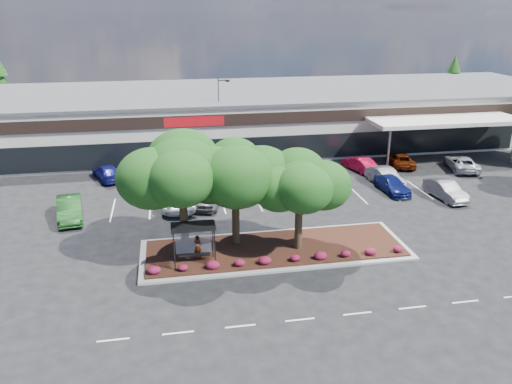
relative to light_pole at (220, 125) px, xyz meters
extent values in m
plane|color=black|center=(3.13, -26.37, -3.78)|extent=(160.00, 160.00, 0.00)
cube|color=silver|center=(3.13, 7.63, -0.78)|extent=(80.00, 20.00, 6.00)
cube|color=#4E4F51|center=(3.13, 7.63, 2.32)|extent=(80.40, 20.40, 0.30)
cube|color=black|center=(3.13, -2.42, 1.02)|extent=(80.00, 0.25, 1.20)
cube|color=black|center=(3.13, -2.42, -2.18)|extent=(60.00, 0.18, 2.60)
cube|color=red|center=(-2.87, -2.49, 1.02)|extent=(6.00, 0.12, 1.00)
cube|color=silver|center=(23.13, -4.87, 0.62)|extent=(16.00, 5.00, 0.40)
cylinder|color=slate|center=(16.13, -6.87, -1.68)|extent=(0.24, 0.24, 4.20)
cube|color=#9F9F9A|center=(1.13, -22.37, -3.70)|extent=(18.00, 6.00, 0.15)
cube|color=#442115|center=(1.13, -22.37, -3.58)|extent=(17.20, 5.20, 0.12)
cube|color=silver|center=(-8.87, -30.37, -3.77)|extent=(1.60, 0.12, 0.01)
cube|color=silver|center=(-5.67, -30.37, -3.77)|extent=(1.60, 0.12, 0.01)
cube|color=silver|center=(-2.47, -30.37, -3.77)|extent=(1.60, 0.12, 0.01)
cube|color=silver|center=(0.73, -30.37, -3.77)|extent=(1.60, 0.12, 0.01)
cube|color=silver|center=(3.93, -30.37, -3.77)|extent=(1.60, 0.12, 0.01)
cube|color=silver|center=(7.13, -30.37, -3.77)|extent=(1.60, 0.12, 0.01)
cube|color=silver|center=(10.33, -30.37, -3.77)|extent=(1.60, 0.12, 0.01)
cube|color=silver|center=(-13.37, -12.87, -3.77)|extent=(0.12, 5.00, 0.01)
cube|color=silver|center=(-10.37, -12.87, -3.77)|extent=(0.12, 5.00, 0.01)
cube|color=silver|center=(-7.37, -12.87, -3.77)|extent=(0.12, 5.00, 0.01)
cube|color=silver|center=(-4.37, -12.87, -3.77)|extent=(0.12, 5.00, 0.01)
cube|color=silver|center=(-1.37, -12.87, -3.77)|extent=(0.12, 5.00, 0.01)
cube|color=silver|center=(1.63, -12.87, -3.77)|extent=(0.12, 5.00, 0.01)
cube|color=silver|center=(4.63, -12.87, -3.77)|extent=(0.12, 5.00, 0.01)
cube|color=silver|center=(7.63, -12.87, -3.77)|extent=(0.12, 5.00, 0.01)
cube|color=silver|center=(10.63, -12.87, -3.77)|extent=(0.12, 5.00, 0.01)
cube|color=silver|center=(13.63, -12.87, -3.77)|extent=(0.12, 5.00, 0.01)
cube|color=silver|center=(16.63, -12.87, -3.77)|extent=(0.12, 5.00, 0.01)
cube|color=silver|center=(19.63, -12.87, -3.77)|extent=(0.12, 5.00, 0.01)
cylinder|color=black|center=(-5.62, -22.92, -2.27)|extent=(0.08, 0.08, 2.50)
cylinder|color=black|center=(-3.12, -22.92, -2.27)|extent=(0.08, 0.08, 2.50)
cylinder|color=black|center=(-5.62, -24.22, -2.27)|extent=(0.08, 0.08, 2.50)
cylinder|color=black|center=(-3.12, -24.22, -2.27)|extent=(0.08, 0.08, 2.50)
cube|color=black|center=(-4.37, -23.57, -0.98)|extent=(2.75, 1.55, 0.10)
cube|color=silver|center=(-4.37, -22.92, -2.14)|extent=(2.30, 0.03, 2.00)
cube|color=black|center=(-4.37, -23.32, -3.07)|extent=(2.00, 0.35, 0.06)
cone|color=#0E3E0E|center=(-26.87, 19.63, 1.22)|extent=(4.40, 4.40, 10.00)
cone|color=#0E3E0E|center=(37.13, 17.63, 0.72)|extent=(3.96, 3.96, 9.00)
imported|color=#594C47|center=(-4.13, -22.89, -2.73)|extent=(0.60, 0.41, 1.58)
cube|color=#9F9F9A|center=(-0.11, -0.04, -3.58)|extent=(0.50, 0.50, 0.40)
cylinder|color=slate|center=(-0.11, -0.04, 0.72)|extent=(0.14, 0.14, 8.21)
cube|color=slate|center=(0.32, 0.11, 4.68)|extent=(0.92, 0.50, 0.14)
cube|color=black|center=(0.79, 0.27, 4.61)|extent=(0.52, 0.43, 0.18)
imported|color=#1D511E|center=(-13.42, -14.14, -2.93)|extent=(2.60, 5.38, 1.70)
imported|color=silver|center=(-5.04, -12.83, -2.93)|extent=(2.83, 6.12, 1.70)
imported|color=#56545B|center=(-2.56, -13.14, -2.92)|extent=(3.40, 5.39, 1.71)
imported|color=#55545C|center=(-1.58, -10.73, -2.95)|extent=(3.11, 5.21, 1.66)
imported|color=#662C0E|center=(3.18, -13.07, -3.02)|extent=(1.67, 4.60, 1.51)
imported|color=#5D5D64|center=(7.99, -12.36, -2.94)|extent=(2.68, 5.35, 1.68)
imported|color=slate|center=(14.01, -11.18, -2.99)|extent=(2.35, 4.97, 1.58)
imported|color=#0E1755|center=(13.85, -12.94, -3.10)|extent=(2.16, 4.76, 1.35)
imported|color=slate|center=(17.67, -15.32, -3.00)|extent=(2.02, 4.83, 1.55)
imported|color=navy|center=(-11.48, -4.87, -3.08)|extent=(3.51, 5.22, 1.40)
imported|color=white|center=(-5.63, -4.75, -2.93)|extent=(1.87, 5.21, 1.71)
imported|color=maroon|center=(0.44, -4.17, -2.97)|extent=(3.65, 6.18, 1.61)
imported|color=#141459|center=(4.47, -8.23, -3.11)|extent=(3.49, 5.25, 1.34)
imported|color=#57585F|center=(7.04, -6.48, -3.08)|extent=(3.41, 5.19, 1.40)
imported|color=maroon|center=(7.97, -4.70, -2.94)|extent=(2.22, 5.02, 1.68)
imported|color=maroon|center=(13.27, -6.59, -3.07)|extent=(2.60, 4.52, 1.41)
imported|color=#631E07|center=(18.06, -5.82, -3.10)|extent=(3.29, 5.27, 1.36)
imported|color=#999CA3|center=(23.53, -8.19, -3.06)|extent=(3.48, 5.58, 1.44)
camera|label=1|loc=(-5.57, -51.97, 11.76)|focal=35.00mm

